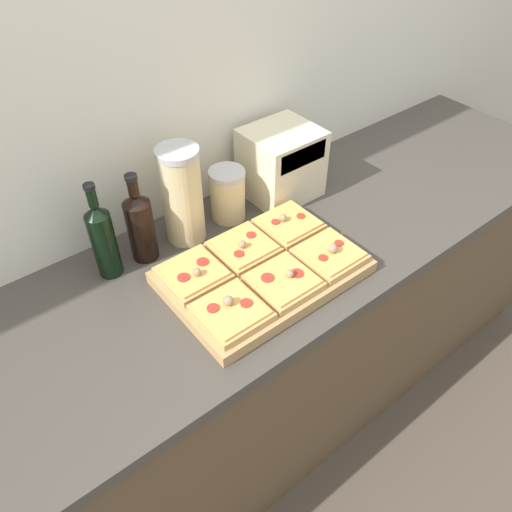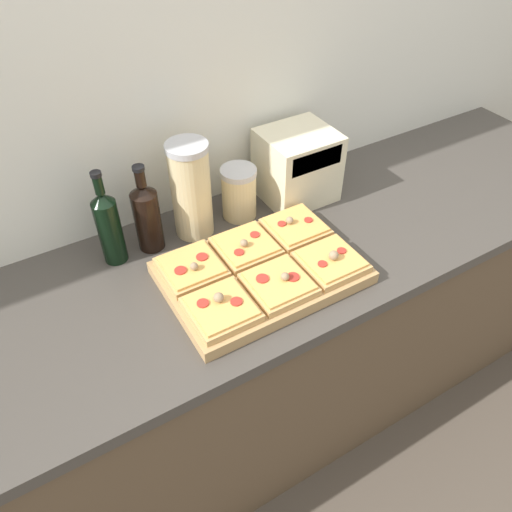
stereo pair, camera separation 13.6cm
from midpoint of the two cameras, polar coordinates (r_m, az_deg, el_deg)
The scene contains 15 objects.
ground_plane at distance 2.03m, azimuth 4.08°, elevation -23.68°, with size 12.00×12.00×0.00m, color #4C4238.
wall_back at distance 1.51m, azimuth -11.53°, elevation 17.94°, with size 6.00×0.06×2.50m.
kitchen_counter at distance 1.78m, azimuth -2.18°, elevation -10.40°, with size 2.63×0.67×0.88m.
cutting_board at distance 1.37m, azimuth -2.06°, elevation -1.97°, with size 0.52×0.36×0.04m, color tan.
pizza_slice_back_left at distance 1.34m, azimuth -10.09°, elevation -2.09°, with size 0.16×0.16×0.05m.
pizza_slice_back_center at distance 1.40m, azimuth -4.20°, elevation 0.88°, with size 0.16×0.16×0.05m.
pizza_slice_back_right at distance 1.48m, azimuth 1.15°, elevation 3.58°, with size 0.16×0.16×0.05m.
pizza_slice_front_left at distance 1.23m, azimuth -6.02°, elevation -6.46°, with size 0.16×0.16×0.05m.
pizza_slice_front_center at distance 1.30m, azimuth 0.19°, elevation -3.02°, with size 0.16×0.16×0.05m.
pizza_slice_front_right at distance 1.38m, azimuth 5.68°, elevation 0.09°, with size 0.16×0.16×0.05m.
olive_oil_bottle at distance 1.40m, azimuth -19.79°, elevation 1.73°, with size 0.07×0.07×0.29m.
wine_bottle at distance 1.42m, azimuth -15.78°, elevation 3.32°, with size 0.08×0.08×0.27m.
grain_jar_tall at distance 1.44m, azimuth -11.14°, elevation 6.70°, with size 0.12×0.12×0.30m.
grain_jar_short at distance 1.54m, azimuth -5.80°, elevation 6.92°, with size 0.11×0.11×0.17m.
toaster_oven at distance 1.63m, azimuth 0.47°, elevation 10.50°, with size 0.25×0.20×0.23m.
Camera 1 is at (-0.67, -0.53, 1.85)m, focal length 35.00 mm.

